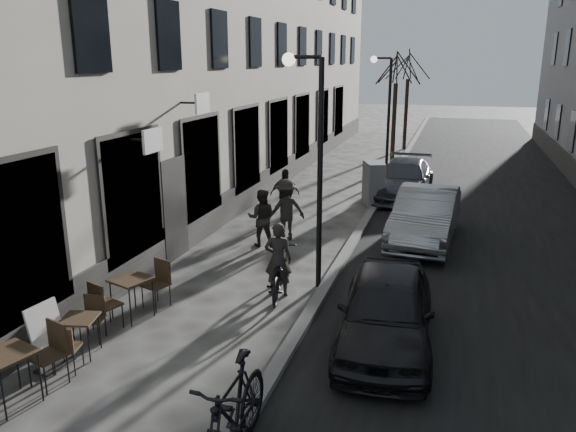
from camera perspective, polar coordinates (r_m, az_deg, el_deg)
The scene contains 20 objects.
road at distance 22.09m, azimuth 19.18°, elevation 1.80°, with size 7.30×60.00×0.00m, color black.
kerb at distance 22.19m, azimuth 9.76°, elevation 2.67°, with size 0.25×60.00×0.12m, color slate.
streetlamp_near at distance 12.00m, azimuth 2.51°, elevation 7.02°, with size 0.90×0.28×5.09m.
streetlamp_far at distance 23.75m, azimuth 9.83°, elevation 11.08°, with size 0.90×0.28×5.09m.
tree_near at distance 26.65m, azimuth 10.98°, elevation 14.74°, with size 2.40×2.40×5.70m.
tree_far at distance 32.62m, azimuth 12.15°, elevation 14.79°, with size 2.40×2.40×5.70m.
bistro_set_a at distance 9.47m, azimuth -26.42°, elevation -14.11°, with size 0.92×1.76×1.00m.
bistro_set_b at distance 10.48m, azimuth -20.35°, elevation -11.01°, with size 0.70×1.45×0.83m.
bistro_set_c at distance 11.55m, azimuth -15.56°, elevation -7.62°, with size 0.98×1.72×0.99m.
sign_board at distance 10.31m, azimuth -23.10°, elevation -11.65°, with size 0.46×0.68×1.10m.
utility_cabinet at distance 19.73m, azimuth 8.68°, elevation 3.21°, with size 0.56×1.03×1.54m, color slate.
bicycle at distance 12.18m, azimuth -0.99°, elevation -5.82°, with size 0.66×1.90×1.00m, color black.
cyclist_rider at distance 12.06m, azimuth -1.00°, elevation -4.41°, with size 0.60×0.39×1.64m, color black.
pedestrian_near at distance 15.28m, azimuth -2.70°, elevation -0.18°, with size 0.77×0.60×1.59m, color #262521.
pedestrian_mid at distance 15.76m, azimuth -0.21°, elevation 0.64°, with size 1.13×0.65×1.75m, color black.
pedestrian_far at distance 17.93m, azimuth -0.32°, elevation 2.27°, with size 0.95×0.39×1.62m, color black.
car_near at distance 10.20m, azimuth 9.95°, elevation -9.36°, with size 1.61×4.01×1.36m, color black.
car_mid at distance 16.12m, azimuth 13.82°, elevation 0.03°, with size 1.57×4.51×1.49m, color gray.
car_far at distance 21.16m, azimuth 11.69°, elevation 3.67°, with size 1.91×4.70×1.36m, color #3B3D46.
moped at distance 7.42m, azimuth -5.63°, elevation -19.59°, with size 0.64×2.28×1.37m, color black.
Camera 1 is at (2.74, -5.50, 4.95)m, focal length 35.00 mm.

